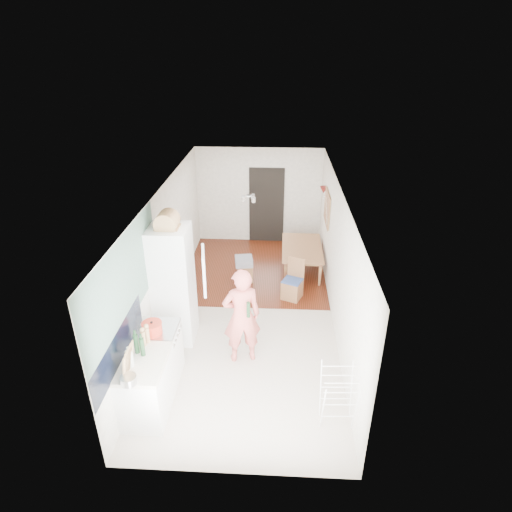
# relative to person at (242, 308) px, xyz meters

# --- Properties ---
(room_shell) EXTENTS (3.20, 7.00, 2.50)m
(room_shell) POSITION_rel_person_xyz_m (0.05, 1.32, 0.24)
(room_shell) COLOR white
(room_shell) RESTS_ON ground
(floor) EXTENTS (3.20, 7.00, 0.01)m
(floor) POSITION_rel_person_xyz_m (0.05, 1.32, -1.01)
(floor) COLOR beige
(floor) RESTS_ON ground
(wood_floor_overlay) EXTENTS (3.20, 3.30, 0.01)m
(wood_floor_overlay) POSITION_rel_person_xyz_m (0.05, 3.17, -1.00)
(wood_floor_overlay) COLOR maroon
(wood_floor_overlay) RESTS_ON room_shell
(sage_wall_panel) EXTENTS (0.02, 3.00, 1.30)m
(sage_wall_panel) POSITION_rel_person_xyz_m (-1.54, -0.68, 0.84)
(sage_wall_panel) COLOR gray
(sage_wall_panel) RESTS_ON room_shell
(tile_splashback) EXTENTS (0.02, 1.90, 0.50)m
(tile_splashback) POSITION_rel_person_xyz_m (-1.54, -1.23, 0.14)
(tile_splashback) COLOR black
(tile_splashback) RESTS_ON room_shell
(doorway_recess) EXTENTS (0.90, 0.04, 2.00)m
(doorway_recess) POSITION_rel_person_xyz_m (0.25, 4.80, -0.01)
(doorway_recess) COLOR black
(doorway_recess) RESTS_ON room_shell
(base_cabinet) EXTENTS (0.60, 0.90, 0.86)m
(base_cabinet) POSITION_rel_person_xyz_m (-1.25, -1.23, -0.58)
(base_cabinet) COLOR white
(base_cabinet) RESTS_ON room_shell
(worktop) EXTENTS (0.62, 0.92, 0.06)m
(worktop) POSITION_rel_person_xyz_m (-1.25, -1.23, -0.12)
(worktop) COLOR #EEE4CA
(worktop) RESTS_ON room_shell
(range_cooker) EXTENTS (0.60, 0.60, 0.88)m
(range_cooker) POSITION_rel_person_xyz_m (-1.25, -0.48, -0.57)
(range_cooker) COLOR white
(range_cooker) RESTS_ON room_shell
(cooker_top) EXTENTS (0.60, 0.60, 0.04)m
(cooker_top) POSITION_rel_person_xyz_m (-1.25, -0.48, -0.11)
(cooker_top) COLOR #B1B1B4
(cooker_top) RESTS_ON room_shell
(fridge_housing) EXTENTS (0.66, 0.66, 2.15)m
(fridge_housing) POSITION_rel_person_xyz_m (-1.22, 0.54, 0.07)
(fridge_housing) COLOR white
(fridge_housing) RESTS_ON room_shell
(fridge_door) EXTENTS (0.14, 0.56, 0.70)m
(fridge_door) POSITION_rel_person_xyz_m (-0.61, 0.24, 0.54)
(fridge_door) COLOR white
(fridge_door) RESTS_ON room_shell
(fridge_interior) EXTENTS (0.02, 0.52, 0.66)m
(fridge_interior) POSITION_rel_person_xyz_m (-0.91, 0.54, 0.54)
(fridge_interior) COLOR white
(fridge_interior) RESTS_ON room_shell
(pinboard) EXTENTS (0.03, 0.90, 0.70)m
(pinboard) POSITION_rel_person_xyz_m (1.63, 3.22, 0.54)
(pinboard) COLOR tan
(pinboard) RESTS_ON room_shell
(pinboard_frame) EXTENTS (0.00, 0.94, 0.74)m
(pinboard_frame) POSITION_rel_person_xyz_m (1.61, 3.22, 0.54)
(pinboard_frame) COLOR olive
(pinboard_frame) RESTS_ON room_shell
(wall_sconce) EXTENTS (0.18, 0.18, 0.16)m
(wall_sconce) POSITION_rel_person_xyz_m (1.59, 3.87, 0.74)
(wall_sconce) COLOR maroon
(wall_sconce) RESTS_ON room_shell
(person) EXTENTS (0.83, 0.65, 2.02)m
(person) POSITION_rel_person_xyz_m (0.00, 0.00, 0.00)
(person) COLOR #E26860
(person) RESTS_ON floor
(dining_table) EXTENTS (0.79, 1.40, 0.49)m
(dining_table) POSITION_rel_person_xyz_m (1.15, 3.22, -0.76)
(dining_table) COLOR olive
(dining_table) RESTS_ON floor
(dining_chair) EXTENTS (0.48, 0.48, 0.87)m
(dining_chair) POSITION_rel_person_xyz_m (0.88, 1.95, -0.57)
(dining_chair) COLOR olive
(dining_chair) RESTS_ON floor
(stool) EXTENTS (0.37, 0.37, 0.42)m
(stool) POSITION_rel_person_xyz_m (-0.15, 2.62, -0.80)
(stool) COLOR olive
(stool) RESTS_ON floor
(grey_drape) EXTENTS (0.43, 0.43, 0.17)m
(grey_drape) POSITION_rel_person_xyz_m (-0.18, 2.60, -0.50)
(grey_drape) COLOR gray
(grey_drape) RESTS_ON stool
(drying_rack) EXTENTS (0.47, 0.43, 0.89)m
(drying_rack) POSITION_rel_person_xyz_m (1.43, -1.28, -0.57)
(drying_rack) COLOR white
(drying_rack) RESTS_ON floor
(bread_bin) EXTENTS (0.40, 0.38, 0.20)m
(bread_bin) POSITION_rel_person_xyz_m (-1.22, 0.54, 1.24)
(bread_bin) COLOR tan
(bread_bin) RESTS_ON fridge_housing
(red_casserole) EXTENTS (0.35, 0.35, 0.18)m
(red_casserole) POSITION_rel_person_xyz_m (-1.29, -0.59, 0.00)
(red_casserole) COLOR red
(red_casserole) RESTS_ON cooker_top
(steel_pan) EXTENTS (0.23, 0.23, 0.11)m
(steel_pan) POSITION_rel_person_xyz_m (-1.31, -1.65, -0.04)
(steel_pan) COLOR #B1B1B4
(steel_pan) RESTS_ON worktop
(held_bottle) EXTENTS (0.06, 0.06, 0.27)m
(held_bottle) POSITION_rel_person_xyz_m (0.12, -0.17, 0.09)
(held_bottle) COLOR #1E4122
(held_bottle) RESTS_ON person
(bottle_a) EXTENTS (0.08, 0.08, 0.29)m
(bottle_a) POSITION_rel_person_xyz_m (-1.28, -1.10, 0.05)
(bottle_a) COLOR #1E4122
(bottle_a) RESTS_ON worktop
(bottle_b) EXTENTS (0.08, 0.08, 0.30)m
(bottle_b) POSITION_rel_person_xyz_m (-1.37, -1.05, 0.06)
(bottle_b) COLOR #1E4122
(bottle_b) RESTS_ON worktop
(bottle_c) EXTENTS (0.12, 0.12, 0.24)m
(bottle_c) POSITION_rel_person_xyz_m (-1.39, -1.32, 0.03)
(bottle_c) COLOR silver
(bottle_c) RESTS_ON worktop
(pepper_mill_front) EXTENTS (0.07, 0.07, 0.24)m
(pepper_mill_front) POSITION_rel_person_xyz_m (-1.33, -0.89, 0.03)
(pepper_mill_front) COLOR tan
(pepper_mill_front) RESTS_ON worktop
(pepper_mill_back) EXTENTS (0.08, 0.08, 0.24)m
(pepper_mill_back) POSITION_rel_person_xyz_m (-1.29, -0.81, 0.03)
(pepper_mill_back) COLOR tan
(pepper_mill_back) RESTS_ON worktop
(chopping_boards) EXTENTS (0.13, 0.28, 0.38)m
(chopping_boards) POSITION_rel_person_xyz_m (-1.36, -1.44, 0.10)
(chopping_boards) COLOR tan
(chopping_boards) RESTS_ON worktop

